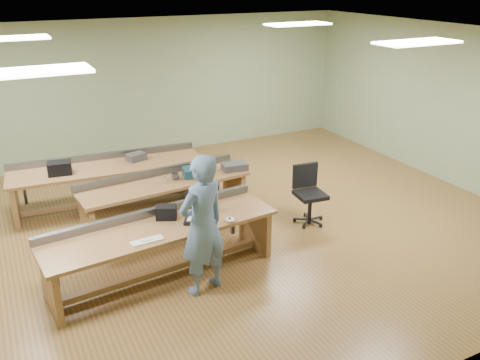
# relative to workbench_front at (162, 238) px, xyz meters

# --- Properties ---
(floor) EXTENTS (10.00, 10.00, 0.00)m
(floor) POSITION_rel_workbench_front_xyz_m (1.12, 0.96, -0.56)
(floor) COLOR brown
(floor) RESTS_ON ground
(ceiling) EXTENTS (10.00, 10.00, 0.00)m
(ceiling) POSITION_rel_workbench_front_xyz_m (1.12, 0.96, 2.44)
(ceiling) COLOR silver
(ceiling) RESTS_ON wall_back
(wall_back) EXTENTS (10.00, 0.04, 3.00)m
(wall_back) POSITION_rel_workbench_front_xyz_m (1.12, 4.96, 0.94)
(wall_back) COLOR gray
(wall_back) RESTS_ON floor
(wall_front) EXTENTS (10.00, 0.04, 3.00)m
(wall_front) POSITION_rel_workbench_front_xyz_m (1.12, -3.04, 0.94)
(wall_front) COLOR gray
(wall_front) RESTS_ON floor
(wall_right) EXTENTS (0.04, 8.00, 3.00)m
(wall_right) POSITION_rel_workbench_front_xyz_m (6.12, 0.96, 0.94)
(wall_right) COLOR gray
(wall_right) RESTS_ON floor
(fluor_panels) EXTENTS (6.20, 3.50, 0.03)m
(fluor_panels) POSITION_rel_workbench_front_xyz_m (1.12, 0.96, 2.41)
(fluor_panels) COLOR white
(fluor_panels) RESTS_ON ceiling
(workbench_front) EXTENTS (3.23, 1.16, 0.86)m
(workbench_front) POSITION_rel_workbench_front_xyz_m (0.00, 0.00, 0.00)
(workbench_front) COLOR #9C7041
(workbench_front) RESTS_ON floor
(workbench_mid) EXTENTS (2.82, 0.97, 0.86)m
(workbench_mid) POSITION_rel_workbench_front_xyz_m (0.55, 1.48, -0.01)
(workbench_mid) COLOR #9C7041
(workbench_mid) RESTS_ON floor
(workbench_back) EXTENTS (3.35, 1.15, 0.86)m
(workbench_back) POSITION_rel_workbench_front_xyz_m (-0.10, 2.60, 0.00)
(workbench_back) COLOR #9C7041
(workbench_back) RESTS_ON floor
(person) EXTENTS (0.78, 0.63, 1.87)m
(person) POSITION_rel_workbench_front_xyz_m (0.36, -0.58, 0.37)
(person) COLOR slate
(person) RESTS_ON floor
(laptop_base) EXTENTS (0.42, 0.39, 0.04)m
(laptop_base) POSITION_rel_workbench_front_xyz_m (0.48, -0.10, 0.20)
(laptop_base) COLOR black
(laptop_base) RESTS_ON workbench_front
(laptop_screen) EXTENTS (0.29, 0.17, 0.26)m
(laptop_screen) POSITION_rel_workbench_front_xyz_m (0.54, 0.01, 0.44)
(laptop_screen) COLOR black
(laptop_screen) RESTS_ON laptop_base
(keyboard) EXTENTS (0.41, 0.15, 0.02)m
(keyboard) POSITION_rel_workbench_front_xyz_m (-0.29, -0.34, 0.20)
(keyboard) COLOR silver
(keyboard) RESTS_ON workbench_front
(trackball_mouse) EXTENTS (0.16, 0.17, 0.06)m
(trackball_mouse) POSITION_rel_workbench_front_xyz_m (0.88, -0.30, 0.22)
(trackball_mouse) COLOR white
(trackball_mouse) RESTS_ON workbench_front
(camera_bag) EXTENTS (0.32, 0.27, 0.19)m
(camera_bag) POSITION_rel_workbench_front_xyz_m (0.14, 0.17, 0.28)
(camera_bag) COLOR black
(camera_bag) RESTS_ON workbench_front
(task_chair) EXTENTS (0.58, 0.58, 0.97)m
(task_chair) POSITION_rel_workbench_front_xyz_m (2.67, 0.46, -0.21)
(task_chair) COLOR black
(task_chair) RESTS_ON floor
(parts_bin_teal) EXTENTS (0.45, 0.37, 0.14)m
(parts_bin_teal) POSITION_rel_workbench_front_xyz_m (1.09, 1.46, 0.26)
(parts_bin_teal) COLOR #143442
(parts_bin_teal) RESTS_ON workbench_mid
(parts_bin_grey) EXTENTS (0.45, 0.31, 0.11)m
(parts_bin_grey) POSITION_rel_workbench_front_xyz_m (1.79, 1.42, 0.24)
(parts_bin_grey) COLOR #38383A
(parts_bin_grey) RESTS_ON workbench_mid
(mug) EXTENTS (0.14, 0.14, 0.10)m
(mug) POSITION_rel_workbench_front_xyz_m (0.73, 1.45, 0.24)
(mug) COLOR #38383A
(mug) RESTS_ON workbench_mid
(drinks_can) EXTENTS (0.08, 0.08, 0.13)m
(drinks_can) POSITION_rel_workbench_front_xyz_m (0.52, 1.39, 0.25)
(drinks_can) COLOR silver
(drinks_can) RESTS_ON workbench_mid
(storage_box_back) EXTENTS (0.41, 0.32, 0.21)m
(storage_box_back) POSITION_rel_workbench_front_xyz_m (-0.89, 2.54, 0.29)
(storage_box_back) COLOR black
(storage_box_back) RESTS_ON workbench_back
(tray_back) EXTENTS (0.37, 0.31, 0.13)m
(tray_back) POSITION_rel_workbench_front_xyz_m (0.43, 2.64, 0.25)
(tray_back) COLOR #38383A
(tray_back) RESTS_ON workbench_back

